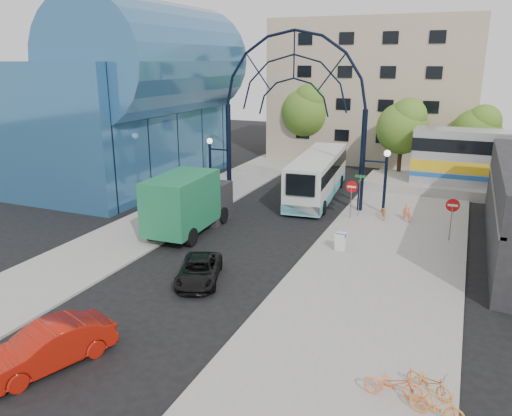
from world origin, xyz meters
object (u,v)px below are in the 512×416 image
at_px(gateway_arch, 294,83).
at_px(bike_far_b, 437,405).
at_px(red_sedan, 47,347).
at_px(city_bus, 318,175).
at_px(bike_far_c, 393,384).
at_px(bike_near_a, 384,212).
at_px(tree_north_a, 404,125).
at_px(do_not_enter_sign, 452,209).
at_px(street_name_sign, 360,187).
at_px(tree_north_c, 478,130).
at_px(stop_sign, 352,190).
at_px(green_truck, 189,202).
at_px(sandwich_board, 340,240).
at_px(tree_north_b, 308,109).
at_px(bike_far_a, 429,382).
at_px(bike_near_b, 407,212).
at_px(black_suv, 199,271).

height_order(gateway_arch, bike_far_b, gateway_arch).
relative_size(gateway_arch, red_sedan, 3.00).
relative_size(city_bus, bike_far_c, 6.78).
bearing_deg(bike_near_a, tree_north_a, 78.81).
distance_m(do_not_enter_sign, street_name_sign, 6.36).
bearing_deg(tree_north_a, tree_north_c, 18.44).
relative_size(stop_sign, tree_north_a, 0.36).
bearing_deg(tree_north_c, stop_sign, -114.69).
bearing_deg(green_truck, sandwich_board, -2.05).
xyz_separation_m(tree_north_a, bike_far_c, (3.95, -31.43, -4.02)).
height_order(city_bus, bike_far_c, city_bus).
bearing_deg(do_not_enter_sign, bike_near_a, 146.30).
bearing_deg(tree_north_b, bike_far_a, -66.75).
xyz_separation_m(sandwich_board, tree_north_c, (6.52, 21.95, 3.53)).
height_order(tree_north_a, tree_north_c, tree_north_a).
bearing_deg(bike_far_b, bike_near_a, 26.97).
relative_size(street_name_sign, city_bus, 0.23).
relative_size(street_name_sign, bike_near_b, 1.70).
height_order(green_truck, bike_near_a, green_truck).
bearing_deg(street_name_sign, gateway_arch, 164.93).
xyz_separation_m(city_bus, bike_far_b, (10.18, -22.62, -1.10)).
bearing_deg(do_not_enter_sign, city_bus, 146.11).
height_order(street_name_sign, bike_far_b, street_name_sign).
distance_m(city_bus, bike_near_a, 6.92).
height_order(tree_north_b, bike_far_a, tree_north_b).
relative_size(do_not_enter_sign, bike_near_a, 1.63).
xyz_separation_m(tree_north_a, city_bus, (-4.92, -9.35, -2.90)).
bearing_deg(stop_sign, gateway_arch, 157.37).
bearing_deg(bike_far_a, gateway_arch, 57.17).
distance_m(do_not_enter_sign, sandwich_board, 6.85).
xyz_separation_m(green_truck, bike_near_b, (11.99, 7.11, -1.22)).
distance_m(red_sedan, bike_near_a, 22.50).
xyz_separation_m(sandwich_board, tree_north_b, (-9.48, 23.95, 4.52)).
bearing_deg(black_suv, tree_north_b, 77.85).
distance_m(stop_sign, black_suv, 13.14).
height_order(tree_north_c, black_suv, tree_north_c).
relative_size(bike_far_a, bike_far_b, 0.96).
distance_m(street_name_sign, green_truck, 11.16).
distance_m(tree_north_b, bike_far_c, 38.36).
bearing_deg(bike_far_b, green_truck, 65.09).
bearing_deg(do_not_enter_sign, tree_north_b, 126.74).
bearing_deg(street_name_sign, bike_far_b, -71.64).
xyz_separation_m(do_not_enter_sign, sandwich_board, (-5.40, -4.02, -1.23)).
bearing_deg(bike_far_c, bike_far_b, -118.83).
height_order(bike_near_a, bike_near_b, bike_near_b).
bearing_deg(bike_far_c, sandwich_board, 14.95).
distance_m(stop_sign, do_not_enter_sign, 6.51).
xyz_separation_m(bike_near_b, bike_far_a, (2.81, -17.90, -0.08)).
bearing_deg(bike_far_a, green_truck, 80.69).
xyz_separation_m(sandwich_board, bike_far_c, (4.48, -11.48, -0.16)).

